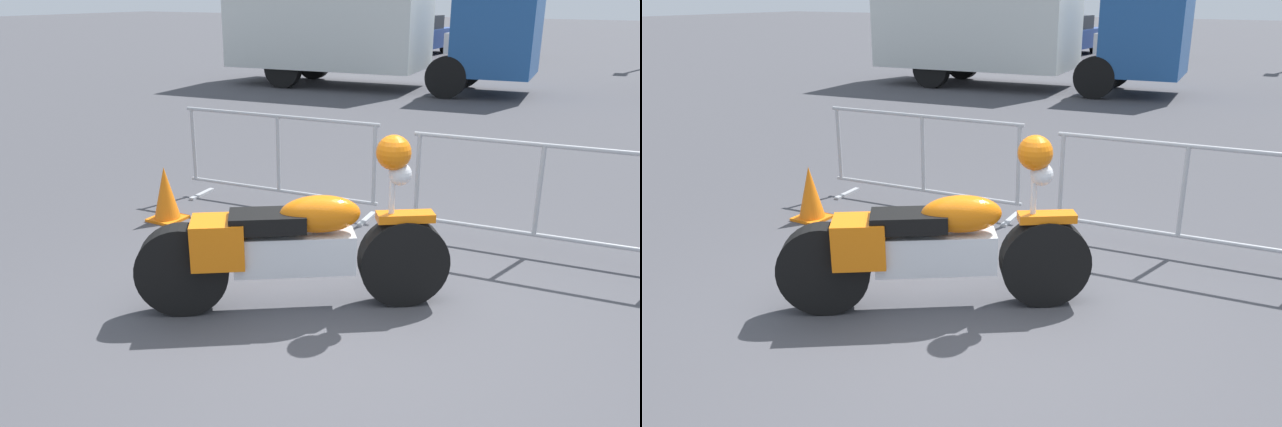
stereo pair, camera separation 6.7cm
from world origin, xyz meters
The scene contains 9 objects.
ground_plane centered at (0.00, 0.00, 0.00)m, with size 120.00×120.00×0.00m, color #424247.
motorcycle centered at (-0.51, 0.14, 0.52)m, with size 2.08×1.51×1.35m.
crowd_barrier_near centered at (-1.92, 2.11, 0.56)m, with size 2.37×0.62×1.07m.
crowd_barrier_far centered at (0.90, 2.11, 0.56)m, with size 2.37×0.62×1.07m.
box_truck centered at (-5.33, 11.31, 1.64)m, with size 7.88×2.98×2.98m.
parked_car_black centered at (-10.09, 20.21, 0.69)m, with size 1.82×4.09×1.37m.
parked_car_blue centered at (-7.32, 20.29, 0.75)m, with size 1.99×4.47×1.49m.
parked_car_silver centered at (-4.55, 20.65, 0.75)m, with size 1.96×4.41×1.47m.
traffic_cone centered at (-2.75, 1.16, 0.29)m, with size 0.34×0.34×0.59m.
Camera 2 is at (1.85, -3.55, 2.33)m, focal length 35.00 mm.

